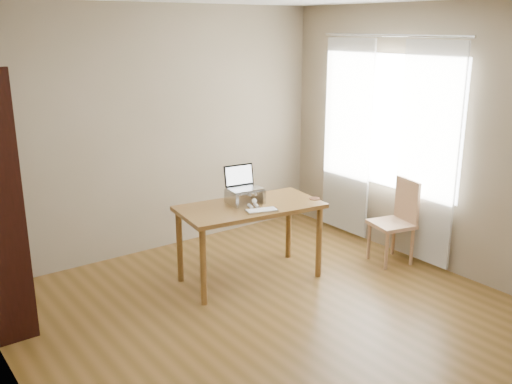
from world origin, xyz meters
The scene contains 9 objects.
room centered at (0.03, 0.01, 1.30)m, with size 4.04×4.54×2.64m.
curtains centered at (1.92, 0.80, 1.17)m, with size 0.03×1.90×2.25m.
desk centered at (0.29, 0.98, 0.65)m, with size 1.42×0.84×0.75m.
laptop_stand centered at (0.29, 1.06, 0.83)m, with size 0.32×0.25×0.13m.
laptop centered at (0.29, 1.11, 0.94)m, with size 0.33×0.29×0.22m.
keyboard centered at (0.26, 0.76, 0.76)m, with size 0.31×0.20×0.02m.
coaster centered at (0.92, 0.77, 0.75)m, with size 0.11×0.11×0.01m, color #572E1E.
cat centered at (0.31, 1.09, 0.82)m, with size 0.25×0.49×0.16m.
chair centered at (1.77, 0.45, 0.47)m, with size 0.46×0.46×0.87m.
Camera 1 is at (-2.70, -3.17, 2.37)m, focal length 40.00 mm.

